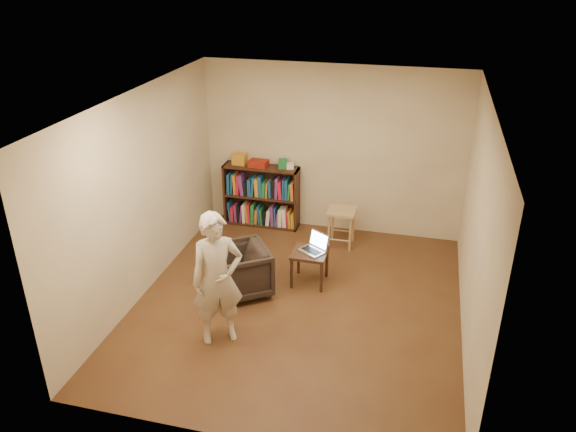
% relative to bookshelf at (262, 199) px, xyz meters
% --- Properties ---
extents(floor, '(4.50, 4.50, 0.00)m').
position_rel_bookshelf_xyz_m(floor, '(1.09, -2.09, -0.44)').
color(floor, '#4D2818').
rests_on(floor, ground).
extents(ceiling, '(4.50, 4.50, 0.00)m').
position_rel_bookshelf_xyz_m(ceiling, '(1.09, -2.09, 2.16)').
color(ceiling, white).
rests_on(ceiling, wall_back).
extents(wall_back, '(4.00, 0.00, 4.00)m').
position_rel_bookshelf_xyz_m(wall_back, '(1.09, 0.16, 0.86)').
color(wall_back, beige).
rests_on(wall_back, floor).
extents(wall_left, '(0.00, 4.50, 4.50)m').
position_rel_bookshelf_xyz_m(wall_left, '(-0.91, -2.09, 0.86)').
color(wall_left, beige).
rests_on(wall_left, floor).
extents(wall_right, '(0.00, 4.50, 4.50)m').
position_rel_bookshelf_xyz_m(wall_right, '(3.09, -2.09, 0.86)').
color(wall_right, beige).
rests_on(wall_right, floor).
extents(bookshelf, '(1.20, 0.30, 1.00)m').
position_rel_bookshelf_xyz_m(bookshelf, '(0.00, 0.00, 0.00)').
color(bookshelf, black).
rests_on(bookshelf, floor).
extents(box_yellow, '(0.22, 0.16, 0.17)m').
position_rel_bookshelf_xyz_m(box_yellow, '(-0.35, 0.01, 0.65)').
color(box_yellow, gold).
rests_on(box_yellow, bookshelf).
extents(red_cloth, '(0.30, 0.23, 0.10)m').
position_rel_bookshelf_xyz_m(red_cloth, '(-0.04, -0.02, 0.61)').
color(red_cloth, maroon).
rests_on(red_cloth, bookshelf).
extents(box_green, '(0.16, 0.16, 0.13)m').
position_rel_bookshelf_xyz_m(box_green, '(0.35, 0.01, 0.63)').
color(box_green, '#1F7538').
rests_on(box_green, bookshelf).
extents(box_white, '(0.13, 0.13, 0.09)m').
position_rel_bookshelf_xyz_m(box_white, '(0.47, 0.01, 0.60)').
color(box_white, white).
rests_on(box_white, bookshelf).
extents(stool, '(0.40, 0.40, 0.58)m').
position_rel_bookshelf_xyz_m(stool, '(1.36, -0.40, 0.03)').
color(stool, tan).
rests_on(stool, floor).
extents(armchair, '(0.99, 0.98, 0.65)m').
position_rel_bookshelf_xyz_m(armchair, '(0.31, -2.02, -0.11)').
color(armchair, '#2A231C').
rests_on(armchair, floor).
extents(side_table, '(0.46, 0.46, 0.47)m').
position_rel_bookshelf_xyz_m(side_table, '(1.12, -1.55, -0.05)').
color(side_table, black).
rests_on(side_table, floor).
extents(laptop, '(0.42, 0.41, 0.24)m').
position_rel_bookshelf_xyz_m(laptop, '(1.18, -1.50, 0.09)').
color(laptop, silver).
rests_on(laptop, side_table).
extents(person, '(0.69, 0.62, 1.58)m').
position_rel_bookshelf_xyz_m(person, '(0.38, -2.97, 0.35)').
color(person, beige).
rests_on(person, floor).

